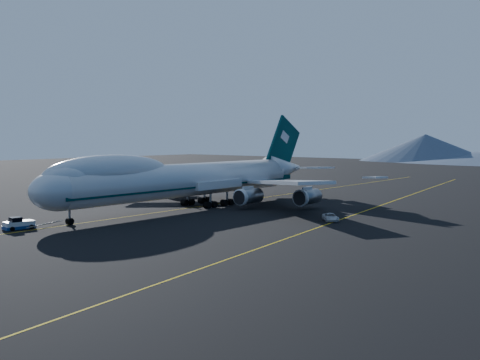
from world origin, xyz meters
The scene contains 6 objects.
ground centered at (0.00, 0.00, 0.00)m, with size 500.00×500.00×0.00m, color black.
taxiway_line_main centered at (0.00, 0.00, 0.01)m, with size 0.25×220.00×0.01m, color gold.
taxiway_line_side centered at (30.00, 10.00, 0.01)m, with size 0.25×200.00×0.01m, color gold.
boeing_747 centered at (0.00, 0.03, 5.81)m, with size 59.62×72.43×19.37m.
pushback_tug centered at (-2.23, -33.78, 0.60)m, with size 2.94×4.63×1.92m.
service_van centered at (30.00, 3.67, 0.64)m, with size 2.13×4.61×1.28m, color silver.
Camera 1 is at (75.11, -73.86, 13.86)m, focal length 40.00 mm.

